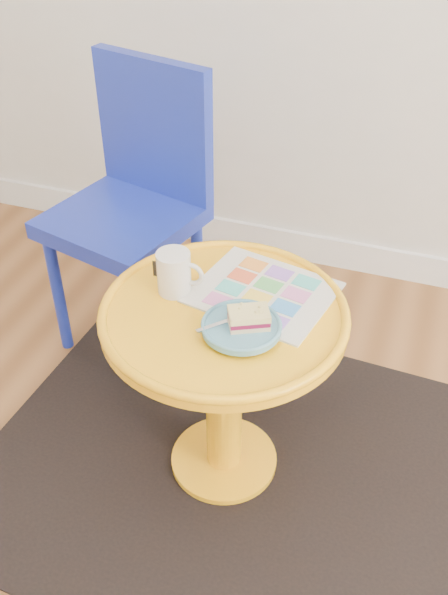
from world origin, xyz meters
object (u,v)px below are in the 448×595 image
(newspaper, at_px, (263,292))
(mug, at_px, (175,271))
(chair, at_px, (136,194))
(side_table, at_px, (224,360))
(plate, at_px, (241,327))

(newspaper, xyz_separation_m, mug, (-0.20, -0.06, 0.05))
(chair, bearing_deg, newspaper, -22.03)
(mug, bearing_deg, newspaper, 16.04)
(side_table, bearing_deg, plate, -44.72)
(side_table, xyz_separation_m, mug, (-0.14, 0.04, 0.21))
(newspaper, xyz_separation_m, plate, (-0.00, -0.16, 0.02))
(side_table, height_order, mug, mug)
(newspaper, relative_size, plate, 1.77)
(chair, height_order, newspaper, chair)
(side_table, relative_size, mug, 4.97)
(side_table, xyz_separation_m, newspaper, (0.07, 0.10, 0.16))
(mug, relative_size, plate, 0.66)
(newspaper, distance_m, mug, 0.22)
(mug, xyz_separation_m, plate, (0.20, -0.10, -0.04))
(mug, bearing_deg, side_table, -15.32)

